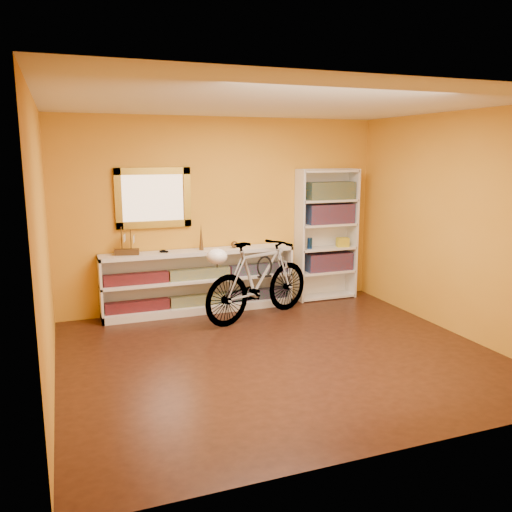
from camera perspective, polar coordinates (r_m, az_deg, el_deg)
name	(u,v)px	position (r m, az deg, el deg)	size (l,w,h in m)	color
floor	(279,355)	(5.72, 2.50, -10.72)	(4.50, 4.00, 0.01)	black
ceiling	(281,103)	(5.33, 2.75, 16.31)	(4.50, 4.00, 0.01)	silver
back_wall	(223,214)	(7.24, -3.63, 4.59)	(4.50, 0.01, 2.60)	orange
left_wall	(43,249)	(4.95, -22.15, 0.74)	(0.01, 4.00, 2.60)	orange
right_wall	(457,225)	(6.58, 21.01, 3.21)	(0.01, 4.00, 2.60)	orange
gilt_mirror	(153,198)	(6.96, -11.10, 6.21)	(0.98, 0.06, 0.78)	brown
wall_socket	(283,283)	(7.72, 2.92, -2.92)	(0.09, 0.01, 0.09)	silver
console_unit	(200,281)	(7.11, -6.15, -2.74)	(2.60, 0.35, 0.85)	silver
cd_row_lower	(200,300)	(7.16, -6.07, -4.76)	(2.50, 0.13, 0.14)	black
cd_row_upper	(200,274)	(7.07, -6.13, -1.91)	(2.50, 0.13, 0.14)	navy
model_ship	(126,241)	(6.83, -13.92, 1.60)	(0.30, 0.11, 0.36)	#392410
toy_car	(164,252)	(6.93, -9.97, 0.38)	(0.00, 0.00, 0.00)	black
bronze_ornament	(201,237)	(7.00, -5.98, 2.07)	(0.06, 0.06, 0.35)	brown
decorative_orb	(234,244)	(7.15, -2.37, 1.26)	(0.10, 0.10, 0.10)	brown
bookcase	(326,235)	(7.72, 7.67, 2.30)	(0.90, 0.30, 1.90)	silver
book_row_a	(329,262)	(7.82, 7.91, -0.62)	(0.70, 0.22, 0.26)	maroon
book_row_b	(330,214)	(7.70, 8.06, 4.56)	(0.70, 0.22, 0.28)	maroon
book_row_c	(331,191)	(7.67, 8.12, 7.04)	(0.70, 0.22, 0.25)	#194759
travel_mug	(310,243)	(7.59, 5.86, 1.39)	(0.07, 0.07, 0.16)	navy
red_tin	(314,194)	(7.59, 6.33, 6.72)	(0.13, 0.13, 0.16)	maroon
yellow_bag	(343,242)	(7.82, 9.40, 1.49)	(0.17, 0.11, 0.13)	gold
bicycle	(259,279)	(6.78, 0.29, -2.56)	(1.76, 0.46, 1.04)	silver
helmet	(217,256)	(6.27, -4.27, -0.04)	(0.25, 0.24, 0.19)	white
u_lock	(265,267)	(6.81, 0.94, -1.16)	(0.21, 0.21, 0.02)	black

